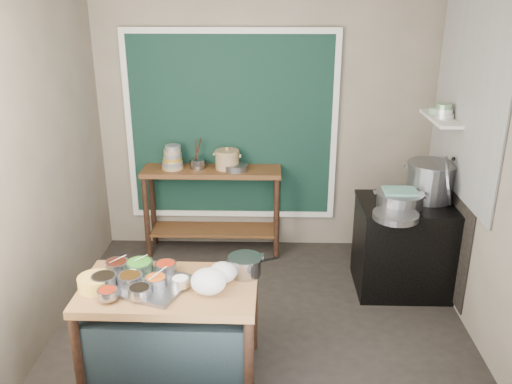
{
  "coord_description": "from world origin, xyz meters",
  "views": [
    {
      "loc": [
        0.06,
        -4.08,
        2.73
      ],
      "look_at": [
        -0.06,
        0.25,
        1.09
      ],
      "focal_mm": 38.0,
      "sensor_mm": 36.0,
      "label": 1
    }
  ],
  "objects_px": {
    "utensil_cup": "(198,164)",
    "steamer": "(399,200)",
    "prep_table": "(172,330)",
    "condiment_tray": "(143,283)",
    "back_counter": "(213,211)",
    "stove_block": "(406,248)",
    "yellow_basin": "(95,283)",
    "ceramic_crock": "(227,160)",
    "stock_pot": "(430,181)",
    "saucepan": "(245,266)"
  },
  "relations": [
    {
      "from": "ceramic_crock",
      "to": "prep_table",
      "type": "bearing_deg",
      "value": -97.36
    },
    {
      "from": "ceramic_crock",
      "to": "stock_pot",
      "type": "bearing_deg",
      "value": -18.44
    },
    {
      "from": "prep_table",
      "to": "condiment_tray",
      "type": "height_order",
      "value": "condiment_tray"
    },
    {
      "from": "back_counter",
      "to": "condiment_tray",
      "type": "xyz_separation_m",
      "value": [
        -0.28,
        -2.02,
        0.29
      ]
    },
    {
      "from": "condiment_tray",
      "to": "ceramic_crock",
      "type": "bearing_deg",
      "value": 77.58
    },
    {
      "from": "ceramic_crock",
      "to": "utensil_cup",
      "type": "bearing_deg",
      "value": 179.28
    },
    {
      "from": "ceramic_crock",
      "to": "steamer",
      "type": "distance_m",
      "value": 1.82
    },
    {
      "from": "yellow_basin",
      "to": "utensil_cup",
      "type": "relative_size",
      "value": 1.47
    },
    {
      "from": "saucepan",
      "to": "stock_pot",
      "type": "bearing_deg",
      "value": 12.6
    },
    {
      "from": "back_counter",
      "to": "saucepan",
      "type": "height_order",
      "value": "back_counter"
    },
    {
      "from": "yellow_basin",
      "to": "utensil_cup",
      "type": "distance_m",
      "value": 2.16
    },
    {
      "from": "stove_block",
      "to": "utensil_cup",
      "type": "relative_size",
      "value": 5.45
    },
    {
      "from": "condiment_tray",
      "to": "yellow_basin",
      "type": "distance_m",
      "value": 0.32
    },
    {
      "from": "back_counter",
      "to": "ceramic_crock",
      "type": "height_order",
      "value": "ceramic_crock"
    },
    {
      "from": "ceramic_crock",
      "to": "stock_pot",
      "type": "distance_m",
      "value": 2.03
    },
    {
      "from": "yellow_basin",
      "to": "steamer",
      "type": "relative_size",
      "value": 0.56
    },
    {
      "from": "condiment_tray",
      "to": "saucepan",
      "type": "xyz_separation_m",
      "value": [
        0.72,
        0.17,
        0.06
      ]
    },
    {
      "from": "saucepan",
      "to": "steamer",
      "type": "relative_size",
      "value": 0.59
    },
    {
      "from": "prep_table",
      "to": "condiment_tray",
      "type": "relative_size",
      "value": 2.01
    },
    {
      "from": "back_counter",
      "to": "steamer",
      "type": "relative_size",
      "value": 3.33
    },
    {
      "from": "saucepan",
      "to": "stock_pot",
      "type": "height_order",
      "value": "stock_pot"
    },
    {
      "from": "prep_table",
      "to": "back_counter",
      "type": "bearing_deg",
      "value": 87.8
    },
    {
      "from": "stove_block",
      "to": "stock_pot",
      "type": "xyz_separation_m",
      "value": [
        0.19,
        0.1,
        0.63
      ]
    },
    {
      "from": "prep_table",
      "to": "utensil_cup",
      "type": "relative_size",
      "value": 7.56
    },
    {
      "from": "saucepan",
      "to": "stock_pot",
      "type": "distance_m",
      "value": 2.07
    },
    {
      "from": "stove_block",
      "to": "utensil_cup",
      "type": "distance_m",
      "value": 2.25
    },
    {
      "from": "saucepan",
      "to": "steamer",
      "type": "xyz_separation_m",
      "value": [
        1.34,
        1.02,
        0.13
      ]
    },
    {
      "from": "steamer",
      "to": "condiment_tray",
      "type": "bearing_deg",
      "value": -149.82
    },
    {
      "from": "yellow_basin",
      "to": "utensil_cup",
      "type": "height_order",
      "value": "utensil_cup"
    },
    {
      "from": "ceramic_crock",
      "to": "steamer",
      "type": "xyz_separation_m",
      "value": [
        1.61,
        -0.84,
        -0.09
      ]
    },
    {
      "from": "stove_block",
      "to": "steamer",
      "type": "height_order",
      "value": "steamer"
    },
    {
      "from": "yellow_basin",
      "to": "stock_pot",
      "type": "height_order",
      "value": "stock_pot"
    },
    {
      "from": "yellow_basin",
      "to": "ceramic_crock",
      "type": "relative_size",
      "value": 0.92
    },
    {
      "from": "back_counter",
      "to": "yellow_basin",
      "type": "xyz_separation_m",
      "value": [
        -0.6,
        -2.08,
        0.32
      ]
    },
    {
      "from": "stock_pot",
      "to": "ceramic_crock",
      "type": "bearing_deg",
      "value": 161.56
    },
    {
      "from": "utensil_cup",
      "to": "steamer",
      "type": "relative_size",
      "value": 0.38
    },
    {
      "from": "prep_table",
      "to": "ceramic_crock",
      "type": "relative_size",
      "value": 4.73
    },
    {
      "from": "stove_block",
      "to": "yellow_basin",
      "type": "relative_size",
      "value": 3.71
    },
    {
      "from": "ceramic_crock",
      "to": "stock_pot",
      "type": "height_order",
      "value": "stock_pot"
    },
    {
      "from": "ceramic_crock",
      "to": "steamer",
      "type": "height_order",
      "value": "ceramic_crock"
    },
    {
      "from": "saucepan",
      "to": "ceramic_crock",
      "type": "xyz_separation_m",
      "value": [
        -0.27,
        1.87,
        0.22
      ]
    },
    {
      "from": "condiment_tray",
      "to": "utensil_cup",
      "type": "xyz_separation_m",
      "value": [
        0.14,
        2.04,
        0.24
      ]
    },
    {
      "from": "stock_pot",
      "to": "stove_block",
      "type": "bearing_deg",
      "value": -150.72
    },
    {
      "from": "yellow_basin",
      "to": "stock_pot",
      "type": "distance_m",
      "value": 3.07
    },
    {
      "from": "prep_table",
      "to": "ceramic_crock",
      "type": "distance_m",
      "value": 2.17
    },
    {
      "from": "prep_table",
      "to": "ceramic_crock",
      "type": "bearing_deg",
      "value": 83.26
    },
    {
      "from": "stove_block",
      "to": "utensil_cup",
      "type": "xyz_separation_m",
      "value": [
        -2.04,
        0.75,
        0.57
      ]
    },
    {
      "from": "stove_block",
      "to": "steamer",
      "type": "distance_m",
      "value": 0.55
    },
    {
      "from": "condiment_tray",
      "to": "stock_pot",
      "type": "relative_size",
      "value": 1.38
    },
    {
      "from": "utensil_cup",
      "to": "saucepan",
      "type": "bearing_deg",
      "value": -72.8
    }
  ]
}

